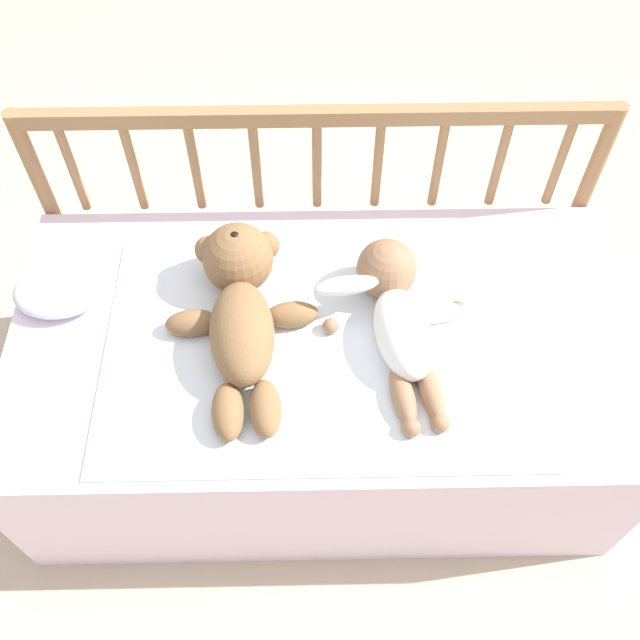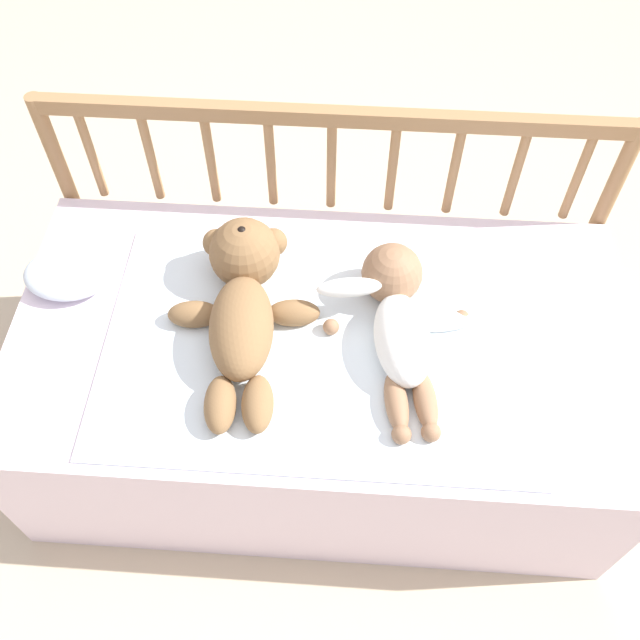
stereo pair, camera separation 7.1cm
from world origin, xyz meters
name	(u,v)px [view 2 (the right image)]	position (x,y,z in m)	size (l,w,h in m)	color
ground_plane	(320,424)	(0.00, 0.00, 0.00)	(12.00, 12.00, 0.00)	#C6B293
crib_mattress	(320,383)	(0.00, 0.00, 0.22)	(1.32, 0.70, 0.43)	silver
crib_rail	(331,178)	(0.00, 0.37, 0.52)	(1.32, 0.04, 0.71)	#997047
blanket	(319,347)	(0.00, -0.04, 0.43)	(0.89, 0.58, 0.01)	white
teddy_bear	(243,299)	(-0.16, 0.03, 0.49)	(0.32, 0.49, 0.16)	olive
baby	(399,318)	(0.16, 0.01, 0.48)	(0.34, 0.44, 0.13)	white
small_pillow	(67,274)	(-0.56, 0.09, 0.46)	(0.19, 0.14, 0.06)	silver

